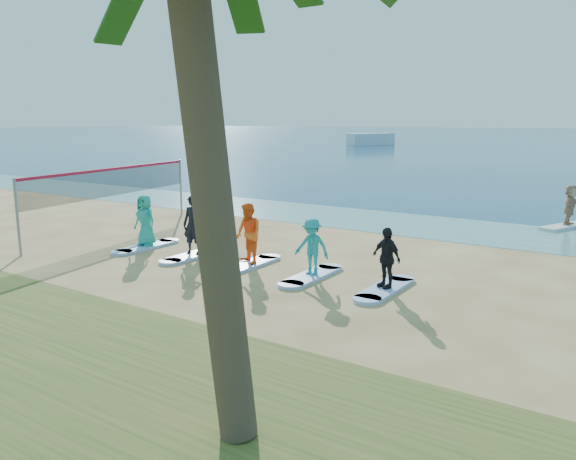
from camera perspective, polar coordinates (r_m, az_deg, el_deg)
The scene contains 16 objects.
ground at distance 15.85m, azimuth -7.60°, elevation -4.61°, with size 600.00×600.00×0.00m, color tan.
shallow_water at distance 24.53m, azimuth 8.75°, elevation 0.98°, with size 600.00×600.00×0.00m, color teal.
volleyball_net at distance 22.70m, azimuth -17.33°, elevation 4.63°, with size 1.66×8.95×2.50m.
paddleboard at distance 25.37m, azimuth 26.56°, elevation 0.38°, with size 0.70×3.00×0.12m, color silver.
paddleboarder at distance 25.24m, azimuth 26.73°, elevation 2.31°, with size 1.49×0.47×1.61m, color tan.
boat_offshore_a at distance 98.63m, azimuth 8.39°, elevation 8.52°, with size 2.35×8.84×2.02m, color silver.
surfboard_0 at distance 19.66m, azimuth -14.19°, elevation -1.64°, with size 0.70×2.20×0.09m, color #98B7EB.
student_0 at distance 19.48m, azimuth -14.31°, elevation 0.96°, with size 0.84×0.55×1.72m, color teal.
surfboard_1 at distance 18.12m, azimuth -9.51°, elevation -2.52°, with size 0.70×2.20×0.09m, color #98B7EB.
student_1 at distance 17.92m, azimuth -9.61°, elevation 0.52°, with size 0.68×0.45×1.87m, color black.
surfboard_2 at distance 16.74m, azimuth -4.01°, elevation -3.53°, with size 0.70×2.20×0.09m, color #98B7EB.
student_2 at distance 16.53m, azimuth -4.06°, elevation -0.37°, with size 0.87×0.68×1.79m, color #FF611A.
surfboard_3 at distance 15.54m, azimuth 2.42°, elevation -4.67°, with size 0.70×2.20×0.09m, color #98B7EB.
student_3 at distance 15.34m, azimuth 2.45°, elevation -1.70°, with size 1.01×0.58×1.56m, color teal.
surfboard_4 at distance 14.58m, azimuth 9.84°, elevation -5.90°, with size 0.70×2.20×0.09m, color #98B7EB.
student_4 at distance 14.36m, azimuth 9.95°, elevation -2.77°, with size 0.91×0.38×1.55m, color black.
Camera 1 is at (10.12, -11.43, 4.27)m, focal length 35.00 mm.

